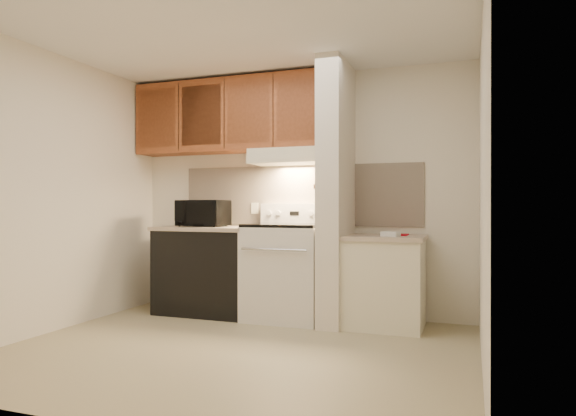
% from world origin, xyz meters
% --- Properties ---
extents(floor, '(3.60, 3.60, 0.00)m').
position_xyz_m(floor, '(0.00, 0.00, 0.00)').
color(floor, tan).
rests_on(floor, ground).
extents(ceiling, '(3.60, 3.60, 0.00)m').
position_xyz_m(ceiling, '(0.00, 0.00, 2.50)').
color(ceiling, white).
rests_on(ceiling, wall_back).
extents(wall_back, '(3.60, 2.50, 0.02)m').
position_xyz_m(wall_back, '(0.00, 1.50, 1.25)').
color(wall_back, white).
rests_on(wall_back, floor).
extents(wall_left, '(0.02, 3.00, 2.50)m').
position_xyz_m(wall_left, '(-1.80, 0.00, 1.25)').
color(wall_left, white).
rests_on(wall_left, floor).
extents(wall_right, '(0.02, 3.00, 2.50)m').
position_xyz_m(wall_right, '(1.80, 0.00, 1.25)').
color(wall_right, white).
rests_on(wall_right, floor).
extents(backsplash, '(2.60, 0.02, 0.63)m').
position_xyz_m(backsplash, '(0.00, 1.49, 1.24)').
color(backsplash, '#F6DCC2').
rests_on(backsplash, wall_back).
extents(range_body, '(0.76, 0.65, 0.92)m').
position_xyz_m(range_body, '(0.00, 1.16, 0.46)').
color(range_body, silver).
rests_on(range_body, floor).
extents(oven_window, '(0.50, 0.01, 0.30)m').
position_xyz_m(oven_window, '(0.00, 0.84, 0.50)').
color(oven_window, black).
rests_on(oven_window, range_body).
extents(oven_handle, '(0.65, 0.02, 0.02)m').
position_xyz_m(oven_handle, '(0.00, 0.80, 0.72)').
color(oven_handle, silver).
rests_on(oven_handle, range_body).
extents(cooktop, '(0.74, 0.64, 0.03)m').
position_xyz_m(cooktop, '(0.00, 1.16, 0.94)').
color(cooktop, black).
rests_on(cooktop, range_body).
extents(range_backguard, '(0.76, 0.08, 0.20)m').
position_xyz_m(range_backguard, '(0.00, 1.44, 1.05)').
color(range_backguard, silver).
rests_on(range_backguard, range_body).
extents(range_display, '(0.10, 0.01, 0.04)m').
position_xyz_m(range_display, '(0.00, 1.40, 1.05)').
color(range_display, black).
rests_on(range_display, range_backguard).
extents(range_knob_left_outer, '(0.05, 0.02, 0.05)m').
position_xyz_m(range_knob_left_outer, '(-0.28, 1.40, 1.05)').
color(range_knob_left_outer, silver).
rests_on(range_knob_left_outer, range_backguard).
extents(range_knob_left_inner, '(0.05, 0.02, 0.05)m').
position_xyz_m(range_knob_left_inner, '(-0.18, 1.40, 1.05)').
color(range_knob_left_inner, silver).
rests_on(range_knob_left_inner, range_backguard).
extents(range_knob_right_inner, '(0.05, 0.02, 0.05)m').
position_xyz_m(range_knob_right_inner, '(0.18, 1.40, 1.05)').
color(range_knob_right_inner, silver).
rests_on(range_knob_right_inner, range_backguard).
extents(range_knob_right_outer, '(0.05, 0.02, 0.05)m').
position_xyz_m(range_knob_right_outer, '(0.28, 1.40, 1.05)').
color(range_knob_right_outer, silver).
rests_on(range_knob_right_outer, range_backguard).
extents(dishwasher_front, '(1.00, 0.63, 0.87)m').
position_xyz_m(dishwasher_front, '(-0.88, 1.17, 0.43)').
color(dishwasher_front, black).
rests_on(dishwasher_front, floor).
extents(left_countertop, '(1.04, 0.67, 0.04)m').
position_xyz_m(left_countertop, '(-0.88, 1.17, 0.89)').
color(left_countertop, '#B8A38D').
rests_on(left_countertop, dishwasher_front).
extents(spoon_rest, '(0.26, 0.17, 0.02)m').
position_xyz_m(spoon_rest, '(-0.48, 1.36, 0.92)').
color(spoon_rest, black).
rests_on(spoon_rest, left_countertop).
extents(teal_jar, '(0.10, 0.10, 0.09)m').
position_xyz_m(teal_jar, '(-0.83, 1.39, 0.95)').
color(teal_jar, '#266064').
rests_on(teal_jar, left_countertop).
extents(outlet, '(0.08, 0.01, 0.12)m').
position_xyz_m(outlet, '(-0.48, 1.48, 1.10)').
color(outlet, '#EBE4C3').
rests_on(outlet, backsplash).
extents(microwave, '(0.50, 0.34, 0.28)m').
position_xyz_m(microwave, '(-0.93, 1.15, 1.05)').
color(microwave, black).
rests_on(microwave, left_countertop).
extents(partition_pillar, '(0.22, 0.70, 2.50)m').
position_xyz_m(partition_pillar, '(0.51, 1.15, 1.25)').
color(partition_pillar, silver).
rests_on(partition_pillar, floor).
extents(pillar_trim, '(0.01, 0.70, 0.04)m').
position_xyz_m(pillar_trim, '(0.39, 1.15, 1.30)').
color(pillar_trim, '#984D29').
rests_on(pillar_trim, partition_pillar).
extents(knife_strip, '(0.02, 0.42, 0.04)m').
position_xyz_m(knife_strip, '(0.39, 1.10, 1.32)').
color(knife_strip, black).
rests_on(knife_strip, partition_pillar).
extents(knife_blade_a, '(0.01, 0.03, 0.16)m').
position_xyz_m(knife_blade_a, '(0.38, 0.93, 1.22)').
color(knife_blade_a, silver).
rests_on(knife_blade_a, knife_strip).
extents(knife_handle_a, '(0.02, 0.02, 0.10)m').
position_xyz_m(knife_handle_a, '(0.38, 0.93, 1.37)').
color(knife_handle_a, black).
rests_on(knife_handle_a, knife_strip).
extents(knife_blade_b, '(0.01, 0.04, 0.18)m').
position_xyz_m(knife_blade_b, '(0.38, 1.03, 1.21)').
color(knife_blade_b, silver).
rests_on(knife_blade_b, knife_strip).
extents(knife_handle_b, '(0.02, 0.02, 0.10)m').
position_xyz_m(knife_handle_b, '(0.38, 1.03, 1.37)').
color(knife_handle_b, black).
rests_on(knife_handle_b, knife_strip).
extents(knife_blade_c, '(0.01, 0.04, 0.20)m').
position_xyz_m(knife_blade_c, '(0.38, 1.11, 1.20)').
color(knife_blade_c, silver).
rests_on(knife_blade_c, knife_strip).
extents(knife_handle_c, '(0.02, 0.02, 0.10)m').
position_xyz_m(knife_handle_c, '(0.38, 1.09, 1.37)').
color(knife_handle_c, black).
rests_on(knife_handle_c, knife_strip).
extents(knife_blade_d, '(0.01, 0.04, 0.16)m').
position_xyz_m(knife_blade_d, '(0.38, 1.18, 1.22)').
color(knife_blade_d, silver).
rests_on(knife_blade_d, knife_strip).
extents(knife_handle_d, '(0.02, 0.02, 0.10)m').
position_xyz_m(knife_handle_d, '(0.38, 1.17, 1.37)').
color(knife_handle_d, black).
rests_on(knife_handle_d, knife_strip).
extents(knife_blade_e, '(0.01, 0.04, 0.18)m').
position_xyz_m(knife_blade_e, '(0.38, 1.25, 1.21)').
color(knife_blade_e, silver).
rests_on(knife_blade_e, knife_strip).
extents(knife_handle_e, '(0.02, 0.02, 0.10)m').
position_xyz_m(knife_handle_e, '(0.38, 1.27, 1.37)').
color(knife_handle_e, black).
rests_on(knife_handle_e, knife_strip).
extents(oven_mitt, '(0.03, 0.11, 0.25)m').
position_xyz_m(oven_mitt, '(0.38, 1.32, 1.18)').
color(oven_mitt, gray).
rests_on(oven_mitt, partition_pillar).
extents(right_cab_base, '(0.70, 0.60, 0.81)m').
position_xyz_m(right_cab_base, '(0.97, 1.15, 0.40)').
color(right_cab_base, '#EBE4C3').
rests_on(right_cab_base, floor).
extents(right_countertop, '(0.74, 0.64, 0.04)m').
position_xyz_m(right_countertop, '(0.97, 1.15, 0.83)').
color(right_countertop, '#B8A38D').
rests_on(right_countertop, right_cab_base).
extents(red_folder, '(0.21, 0.28, 0.01)m').
position_xyz_m(red_folder, '(1.07, 1.25, 0.85)').
color(red_folder, '#B40612').
rests_on(red_folder, right_countertop).
extents(white_box, '(0.18, 0.15, 0.04)m').
position_xyz_m(white_box, '(1.04, 1.05, 0.87)').
color(white_box, white).
rests_on(white_box, right_countertop).
extents(range_hood, '(0.78, 0.44, 0.15)m').
position_xyz_m(range_hood, '(0.00, 1.28, 1.62)').
color(range_hood, '#EBE4C3').
rests_on(range_hood, upper_cabinets).
extents(hood_lip, '(0.78, 0.04, 0.06)m').
position_xyz_m(hood_lip, '(0.00, 1.07, 1.58)').
color(hood_lip, '#EBE4C3').
rests_on(hood_lip, range_hood).
extents(upper_cabinets, '(2.18, 0.33, 0.77)m').
position_xyz_m(upper_cabinets, '(-0.69, 1.32, 2.08)').
color(upper_cabinets, '#984D29').
rests_on(upper_cabinets, wall_back).
extents(cab_door_a, '(0.46, 0.01, 0.63)m').
position_xyz_m(cab_door_a, '(-1.51, 1.17, 2.08)').
color(cab_door_a, '#984D29').
rests_on(cab_door_a, upper_cabinets).
extents(cab_gap_a, '(0.01, 0.01, 0.73)m').
position_xyz_m(cab_gap_a, '(-1.23, 1.16, 2.08)').
color(cab_gap_a, black).
rests_on(cab_gap_a, upper_cabinets).
extents(cab_door_b, '(0.46, 0.01, 0.63)m').
position_xyz_m(cab_door_b, '(-0.96, 1.17, 2.08)').
color(cab_door_b, '#984D29').
rests_on(cab_door_b, upper_cabinets).
extents(cab_gap_b, '(0.01, 0.01, 0.73)m').
position_xyz_m(cab_gap_b, '(-0.69, 1.16, 2.08)').
color(cab_gap_b, black).
rests_on(cab_gap_b, upper_cabinets).
extents(cab_door_c, '(0.46, 0.01, 0.63)m').
position_xyz_m(cab_door_c, '(-0.42, 1.17, 2.08)').
color(cab_door_c, '#984D29').
rests_on(cab_door_c, upper_cabinets).
extents(cab_gap_c, '(0.01, 0.01, 0.73)m').
position_xyz_m(cab_gap_c, '(-0.14, 1.16, 2.08)').
color(cab_gap_c, black).
rests_on(cab_gap_c, upper_cabinets).
extents(cab_door_d, '(0.46, 0.01, 0.63)m').
position_xyz_m(cab_door_d, '(0.13, 1.17, 2.08)').
color(cab_door_d, '#984D29').
rests_on(cab_door_d, upper_cabinets).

